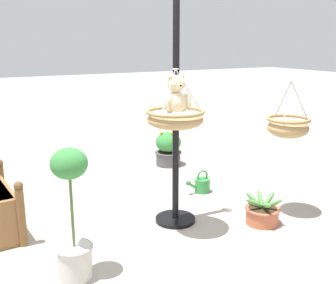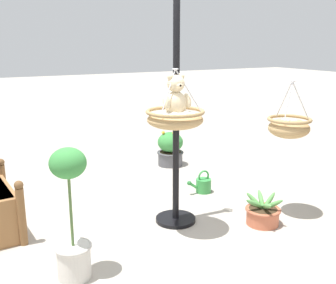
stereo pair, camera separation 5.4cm
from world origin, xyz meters
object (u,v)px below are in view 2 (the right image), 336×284
Objects in this scene: display_pole_central at (176,148)px; hanging_basket_with_teddy at (175,118)px; hanging_basket_left_high at (289,127)px; potted_plant_tall_leafy at (170,149)px; potted_plant_flowering_red at (71,218)px; watering_can at (203,185)px; teddy_bear at (176,99)px; potted_plant_bushy_green at (263,213)px.

hanging_basket_with_teddy is at bearing 59.04° from display_pole_central.
potted_plant_tall_leafy is at bearing -84.46° from hanging_basket_left_high.
hanging_basket_with_teddy reaches higher than potted_plant_tall_leafy.
potted_plant_flowering_red is (1.28, 0.56, -0.30)m from display_pole_central.
watering_can is (-2.02, -1.15, -0.44)m from potted_plant_flowering_red.
teddy_bear is 0.98× the size of potted_plant_bushy_green.
potted_plant_bushy_green reaches higher than watering_can.
teddy_bear is 2.64m from potted_plant_tall_leafy.
display_pole_central is 7.53× the size of watering_can.
display_pole_central is 2.15m from potted_plant_tall_leafy.
potted_plant_flowering_red is at bearing 2.63° from hanging_basket_left_high.
potted_plant_bushy_green is 1.25× the size of watering_can.
teddy_bear reaches higher than potted_plant_bushy_green.
hanging_basket_left_high is 1.46m from watering_can.
potted_plant_flowering_red is 1.98× the size of potted_plant_tall_leafy.
hanging_basket_with_teddy reaches higher than teddy_bear.
hanging_basket_left_high reaches higher than potted_plant_flowering_red.
teddy_bear is at bearing 61.10° from display_pole_central.
potted_plant_flowering_red reaches higher than watering_can.
potted_plant_flowering_red reaches higher than potted_plant_bushy_green.
potted_plant_flowering_red is at bearing 1.26° from potted_plant_bushy_green.
watering_can is at bearing -135.73° from teddy_bear.
teddy_bear is 1.36m from hanging_basket_left_high.
hanging_basket_left_high is (-1.15, 0.44, 0.20)m from display_pole_central.
display_pole_central is at bearing 38.84° from watering_can.
teddy_bear is at bearing -14.09° from potted_plant_bushy_green.
potted_plant_tall_leafy is 1.63× the size of watering_can.
hanging_basket_left_high is at bearing 171.57° from hanging_basket_with_teddy.
potted_plant_bushy_green is (0.13, 2.36, -0.14)m from potted_plant_tall_leafy.
hanging_basket_with_teddy is at bearing 62.82° from potted_plant_tall_leafy.
potted_plant_tall_leafy is at bearing -98.62° from watering_can.
display_pole_central is 0.47m from hanging_basket_with_teddy.
display_pole_central reaches higher than hanging_basket_left_high.
hanging_basket_left_high is at bearing 111.72° from watering_can.
display_pole_central reaches higher than hanging_basket_with_teddy.
display_pole_central is 0.64m from teddy_bear.
teddy_bear reaches higher than watering_can.
hanging_basket_with_teddy is 1.66m from watering_can.
hanging_basket_left_high is 1.09× the size of potted_plant_tall_leafy.
potted_plant_flowering_red reaches higher than potted_plant_tall_leafy.
watering_can is (0.19, 1.26, -0.17)m from potted_plant_tall_leafy.
potted_plant_tall_leafy is 1.30× the size of potted_plant_bushy_green.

